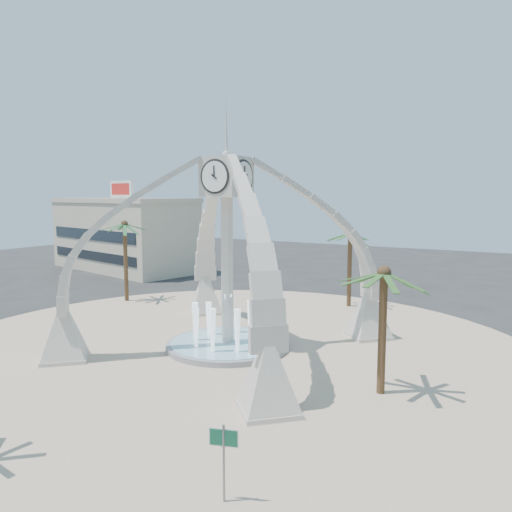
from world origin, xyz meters
The scene contains 9 objects.
ground centered at (0.00, 0.00, 0.00)m, with size 140.00×140.00×0.00m, color #282828.
plaza centered at (0.00, 0.00, 0.03)m, with size 40.00×40.00×0.06m, color #BDA68C.
clock_tower centered at (0.00, 0.00, 6.49)m, with size 17.94×17.94×16.30m.
fountain centered at (0.00, 0.00, 0.29)m, with size 8.00×8.00×3.62m.
building_nw centered at (-32.00, 22.00, 4.83)m, with size 23.75×13.73×11.90m.
palm_east centered at (10.83, -2.28, 6.07)m, with size 5.74×5.74×6.97m.
palm_west centered at (-16.48, 7.24, 7.16)m, with size 4.63×4.63×8.07m.
palm_north centered at (2.34, 15.83, 6.52)m, with size 5.23×5.23×7.41m.
street_sign centered at (9.22, -13.72, 1.90)m, with size 0.93×0.34×2.66m.
Camera 1 is at (17.87, -26.08, 9.87)m, focal length 35.00 mm.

